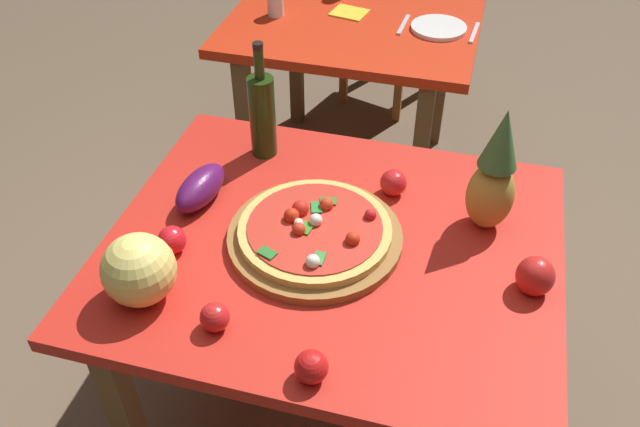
{
  "coord_description": "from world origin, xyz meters",
  "views": [
    {
      "loc": [
        0.28,
        -1.18,
        1.92
      ],
      "look_at": [
        -0.05,
        0.04,
        0.82
      ],
      "focal_mm": 36.9,
      "sensor_mm": 36.0,
      "label": 1
    }
  ],
  "objects": [
    {
      "name": "tomato_near_board",
      "position": [
        -0.38,
        -0.13,
        0.8
      ],
      "size": [
        0.07,
        0.07,
        0.07
      ],
      "primitive_type": "sphere",
      "color": "red",
      "rests_on": "display_table"
    },
    {
      "name": "pizza_board",
      "position": [
        -0.05,
        -0.01,
        0.78
      ],
      "size": [
        0.45,
        0.45,
        0.02
      ],
      "primitive_type": "cylinder",
      "color": "#915F2D",
      "rests_on": "display_table"
    },
    {
      "name": "wine_bottle",
      "position": [
        -0.29,
        0.33,
        0.9
      ],
      "size": [
        0.08,
        0.08,
        0.35
      ],
      "color": "#20340F",
      "rests_on": "display_table"
    },
    {
      "name": "ground_plane",
      "position": [
        0.0,
        0.0,
        0.0
      ],
      "size": [
        10.0,
        10.0,
        0.0
      ],
      "primitive_type": "plane",
      "color": "brown"
    },
    {
      "name": "melon",
      "position": [
        -0.38,
        -0.29,
        0.85
      ],
      "size": [
        0.17,
        0.17,
        0.17
      ],
      "primitive_type": "sphere",
      "color": "#EADA6F",
      "rests_on": "display_table"
    },
    {
      "name": "background_table",
      "position": [
        -0.24,
        1.3,
        0.66
      ],
      "size": [
        1.01,
        0.82,
        0.77
      ],
      "color": "brown",
      "rests_on": "ground_plane"
    },
    {
      "name": "pineapple_left",
      "position": [
        0.37,
        0.17,
        0.92
      ],
      "size": [
        0.12,
        0.12,
        0.35
      ],
      "color": "#B79039",
      "rests_on": "display_table"
    },
    {
      "name": "bell_pepper",
      "position": [
        0.49,
        -0.03,
        0.81
      ],
      "size": [
        0.09,
        0.09,
        0.1
      ],
      "primitive_type": "ellipsoid",
      "color": "red",
      "rests_on": "display_table"
    },
    {
      "name": "knife_utensil",
      "position": [
        0.24,
        1.3,
        0.77
      ],
      "size": [
        0.03,
        0.18,
        0.01
      ],
      "primitive_type": "cube",
      "rotation": [
        0.0,
        0.0,
        -0.07
      ],
      "color": "silver",
      "rests_on": "background_table"
    },
    {
      "name": "drinking_glass_water",
      "position": [
        -0.56,
        1.26,
        0.82
      ],
      "size": [
        0.07,
        0.07,
        0.11
      ],
      "primitive_type": "cylinder",
      "color": "silver",
      "rests_on": "background_table"
    },
    {
      "name": "tomato_beside_pepper",
      "position": [
        0.11,
        0.24,
        0.8
      ],
      "size": [
        0.07,
        0.07,
        0.07
      ],
      "primitive_type": "sphere",
      "color": "red",
      "rests_on": "display_table"
    },
    {
      "name": "pizza",
      "position": [
        -0.05,
        -0.0,
        0.81
      ],
      "size": [
        0.39,
        0.39,
        0.06
      ],
      "color": "#D6B357",
      "rests_on": "pizza_board"
    },
    {
      "name": "fork_utensil",
      "position": [
        -0.04,
        1.3,
        0.77
      ],
      "size": [
        0.03,
        0.18,
        0.01
      ],
      "primitive_type": "cube",
      "rotation": [
        0.0,
        0.0,
        -0.05
      ],
      "color": "silver",
      "rests_on": "background_table"
    },
    {
      "name": "dining_chair",
      "position": [
        -0.23,
        1.94,
        0.48
      ],
      "size": [
        0.5,
        0.5,
        0.85
      ],
      "rotation": [
        0.0,
        0.0,
        2.84
      ],
      "color": "#915F2D",
      "rests_on": "ground_plane"
    },
    {
      "name": "display_table",
      "position": [
        0.0,
        0.0,
        0.67
      ],
      "size": [
        1.14,
        0.95,
        0.77
      ],
      "color": "brown",
      "rests_on": "ground_plane"
    },
    {
      "name": "tomato_by_bottle",
      "position": [
        0.06,
        -0.41,
        0.8
      ],
      "size": [
        0.07,
        0.07,
        0.07
      ],
      "primitive_type": "sphere",
      "color": "red",
      "rests_on": "display_table"
    },
    {
      "name": "dinner_plate",
      "position": [
        0.1,
        1.3,
        0.78
      ],
      "size": [
        0.22,
        0.22,
        0.02
      ],
      "primitive_type": "cylinder",
      "color": "white",
      "rests_on": "background_table"
    },
    {
      "name": "napkin_folded",
      "position": [
        -0.27,
        1.35,
        0.77
      ],
      "size": [
        0.16,
        0.14,
        0.01
      ],
      "primitive_type": "cube",
      "rotation": [
        0.0,
        0.0,
        -0.19
      ],
      "color": "yellow",
      "rests_on": "background_table"
    },
    {
      "name": "eggplant",
      "position": [
        -0.39,
        0.07,
        0.81
      ],
      "size": [
        0.12,
        0.21,
        0.09
      ],
      "primitive_type": "ellipsoid",
      "rotation": [
        0.0,
        0.0,
        1.4
      ],
      "color": "#531550",
      "rests_on": "display_table"
    },
    {
      "name": "tomato_at_corner",
      "position": [
        -0.18,
        -0.33,
        0.8
      ],
      "size": [
        0.07,
        0.07,
        0.07
      ],
      "primitive_type": "sphere",
      "color": "red",
      "rests_on": "display_table"
    }
  ]
}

